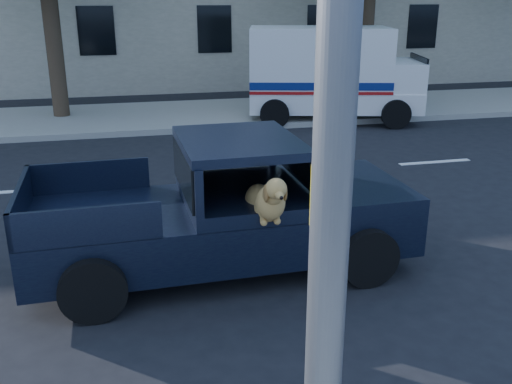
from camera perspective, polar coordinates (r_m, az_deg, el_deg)
ground at (r=8.08m, az=4.68°, el=-5.37°), size 120.00×120.00×0.00m
far_sidewalk at (r=16.67m, az=-5.02°, el=7.75°), size 60.00×4.00×0.15m
lane_stripes at (r=11.73m, az=8.96°, el=2.36°), size 21.60×0.14×0.01m
pickup_truck at (r=7.23m, az=-3.98°, el=-3.44°), size 4.78×2.46×1.69m
mail_truck at (r=16.13m, az=7.37°, el=10.99°), size 4.98×3.27×2.52m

